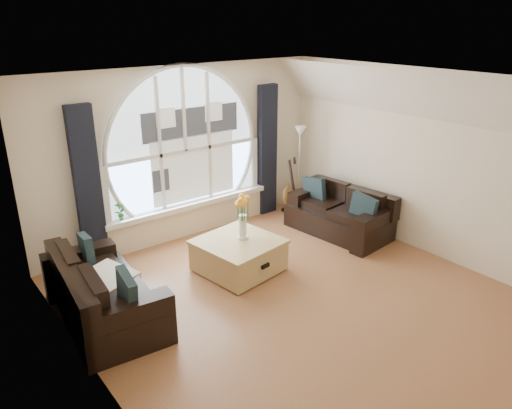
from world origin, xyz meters
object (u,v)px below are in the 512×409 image
object	(u,v)px
vase_flowers	(242,212)
guitar	(289,184)
sofa_right	(339,210)
coffee_chest	(239,254)
sofa_left	(103,289)
potted_plant	(120,211)
floor_lamp	(299,171)

from	to	relation	value
vase_flowers	guitar	size ratio (longest dim) A/B	0.66
sofa_right	coffee_chest	xyz separation A→B (m)	(-2.06, -0.03, -0.15)
coffee_chest	vase_flowers	world-z (taller)	vase_flowers
sofa_left	guitar	xyz separation A→B (m)	(3.96, 1.22, 0.13)
coffee_chest	potted_plant	xyz separation A→B (m)	(-1.06, 1.50, 0.44)
sofa_right	vase_flowers	distance (m)	2.02
vase_flowers	potted_plant	bearing A→B (deg)	128.01
guitar	floor_lamp	bearing A→B (deg)	-79.19
sofa_left	sofa_right	distance (m)	3.99
potted_plant	coffee_chest	bearing A→B (deg)	-54.78
coffee_chest	guitar	distance (m)	2.38
coffee_chest	floor_lamp	distance (m)	2.42
vase_flowers	potted_plant	size ratio (longest dim) A/B	2.43
sofa_right	floor_lamp	bearing A→B (deg)	81.68
guitar	potted_plant	distance (m)	3.10
floor_lamp	coffee_chest	bearing A→B (deg)	-153.09
vase_flowers	guitar	distance (m)	2.30
coffee_chest	guitar	xyz separation A→B (m)	(2.03, 1.23, 0.28)
sofa_right	vase_flowers	bearing A→B (deg)	174.42
sofa_right	guitar	size ratio (longest dim) A/B	1.58
sofa_left	floor_lamp	xyz separation A→B (m)	(4.04, 1.06, 0.40)
sofa_right	guitar	bearing A→B (deg)	85.71
sofa_right	floor_lamp	xyz separation A→B (m)	(0.05, 1.03, 0.40)
sofa_left	guitar	distance (m)	4.15
coffee_chest	floor_lamp	xyz separation A→B (m)	(2.10, 1.07, 0.55)
guitar	sofa_right	bearing A→B (deg)	-103.61
coffee_chest	potted_plant	size ratio (longest dim) A/B	3.58
guitar	sofa_left	bearing A→B (deg)	-178.07
sofa_left	floor_lamp	world-z (taller)	floor_lamp
floor_lamp	potted_plant	xyz separation A→B (m)	(-3.16, 0.43, -0.11)
potted_plant	sofa_left	bearing A→B (deg)	-120.57
sofa_left	floor_lamp	bearing A→B (deg)	20.32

